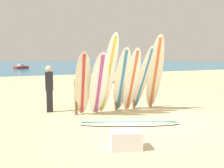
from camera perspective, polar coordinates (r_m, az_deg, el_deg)
name	(u,v)px	position (r m, az deg, el deg)	size (l,w,h in m)	color
ground_plane	(154,120)	(7.06, 9.68, -8.31)	(120.00, 120.00, 0.00)	#CCB784
ocean_water	(12,64)	(63.69, -22.35, 4.34)	(120.00, 80.00, 0.01)	#196B93
surfboard_rack	(116,91)	(8.05, 0.93, -1.55)	(2.84, 0.09, 1.10)	brown
surfboard_leaning_far_left	(83,84)	(7.30, -6.81, 0.01)	(0.60, 0.80, 1.94)	beige
surfboard_leaning_left	(99,84)	(7.29, -3.06, -0.04)	(0.59, 0.81, 1.93)	white
surfboard_leaning_center_left	(108,74)	(7.43, -0.92, 2.27)	(0.61, 1.00, 2.49)	white
surfboard_leaning_center	(122,80)	(7.69, 2.31, 0.86)	(0.67, 1.10, 2.08)	white
surfboard_leaning_center_right	(132,80)	(7.83, 4.67, 0.90)	(0.58, 0.73, 2.06)	white
surfboard_leaning_right	(143,78)	(8.18, 7.25, 1.36)	(0.62, 0.96, 2.14)	silver
surfboard_leaning_far_right	(155,73)	(8.33, 10.01, 2.66)	(0.67, 0.89, 2.50)	beige
surfboard_lying_on_sand	(129,123)	(6.54, 3.95, -9.09)	(2.70, 1.62, 0.08)	white
beachgoer_standing	(49,87)	(8.06, -14.42, -0.61)	(0.26, 0.20, 1.50)	#26262D
small_boat_offshore	(21,67)	(38.44, -20.44, 3.75)	(2.25, 1.95, 0.71)	#B22D28
cooler_box	(126,140)	(4.87, 3.19, -12.80)	(0.60, 0.40, 0.36)	white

